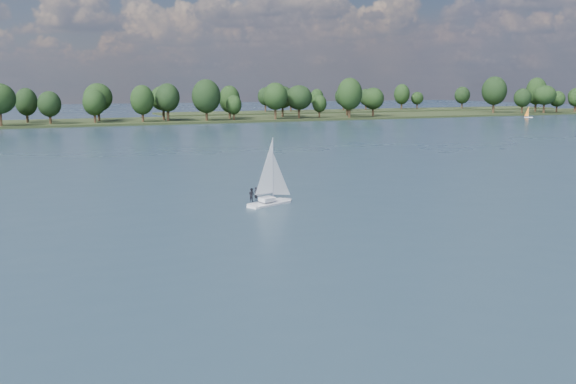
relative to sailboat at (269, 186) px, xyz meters
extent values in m
plane|color=#233342|center=(-10.60, 57.04, -2.20)|extent=(700.00, 700.00, 0.00)
cube|color=black|center=(-10.60, 169.04, -2.20)|extent=(660.00, 40.00, 1.50)
cube|color=black|center=(149.40, 217.04, -2.20)|extent=(220.00, 30.00, 1.40)
cube|color=silver|center=(0.10, 0.00, -2.20)|extent=(6.15, 3.96, 0.70)
cube|color=silver|center=(0.10, 0.00, -1.50)|extent=(2.04, 1.68, 0.44)
cylinder|color=silver|center=(0.10, 0.00, 1.80)|extent=(0.11, 0.11, 7.04)
imported|color=black|center=(-1.43, 0.32, -0.89)|extent=(0.55, 0.65, 1.52)
imported|color=black|center=(-2.10, -0.04, -0.89)|extent=(0.83, 0.91, 1.52)
cube|color=white|center=(173.33, 135.18, -2.20)|extent=(3.31, 2.75, 0.51)
cylinder|color=silver|center=(173.33, 135.18, 0.32)|extent=(0.09, 0.09, 4.49)
camera|label=1|loc=(-27.46, -65.15, 11.09)|focal=40.00mm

